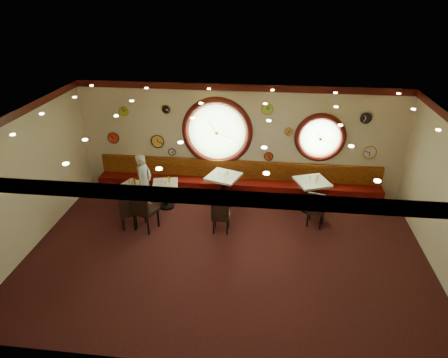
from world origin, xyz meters
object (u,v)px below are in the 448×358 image
waiter (144,182)px  condiment_d_salt (310,178)px  chair_a (128,209)px  condiment_b_salt (162,181)px  condiment_b_pepper (165,182)px  table_d (311,192)px  condiment_c_salt (220,174)px  table_a (133,193)px  condiment_d_bottle (317,177)px  condiment_d_pepper (315,180)px  condiment_a_bottle (134,181)px  condiment_c_pepper (225,174)px  chair_b (142,205)px  condiment_b_bottle (169,180)px  condiment_a_salt (129,182)px  chair_d (316,207)px  condiment_c_bottle (227,172)px  condiment_a_pepper (132,183)px  table_b (166,192)px  table_c (224,186)px  chair_c (221,212)px

waiter → condiment_d_salt: bearing=-71.3°
chair_a → condiment_b_salt: chair_a is taller
condiment_b_salt → condiment_b_pepper: bearing=-28.1°
table_d → condiment_c_salt: size_ratio=11.48×
waiter → table_a: bearing=116.2°
condiment_d_bottle → condiment_d_pepper: bearing=-125.9°
chair_a → condiment_a_bottle: size_ratio=3.49×
condiment_c_pepper → waiter: bearing=-169.5°
condiment_d_pepper → condiment_a_bottle: 4.80m
chair_b → condiment_b_bottle: size_ratio=4.56×
table_d → condiment_b_salt: (-3.99, -0.27, 0.23)m
chair_b → condiment_a_bottle: chair_b is taller
condiment_a_salt → condiment_b_salt: condiment_b_salt is taller
chair_d → condiment_b_bottle: (-3.85, 0.58, 0.25)m
condiment_b_bottle → condiment_c_pepper: bearing=10.7°
condiment_d_pepper → condiment_d_bottle: condiment_d_bottle is taller
chair_b → condiment_d_pepper: 4.49m
table_d → condiment_b_pepper: 3.90m
condiment_b_pepper → condiment_c_bottle: (1.62, 0.42, 0.18)m
condiment_b_salt → condiment_d_pepper: (4.06, 0.27, 0.14)m
condiment_a_pepper → condiment_c_bottle: condiment_c_bottle is taller
table_b → condiment_b_pepper: size_ratio=8.80×
table_c → condiment_d_bottle: (2.48, 0.04, 0.40)m
condiment_c_salt → condiment_d_salt: size_ratio=0.83×
table_d → condiment_a_salt: size_ratio=9.62×
table_b → waiter: size_ratio=0.51×
condiment_c_salt → condiment_d_salt: (2.40, 0.01, 0.00)m
condiment_d_bottle → waiter: size_ratio=0.10×
condiment_c_salt → condiment_d_bottle: condiment_d_bottle is taller
chair_b → condiment_d_salt: 4.39m
table_c → waiter: bearing=-169.4°
condiment_c_salt → condiment_a_bottle: condiment_c_salt is taller
table_c → condiment_a_pepper: bearing=-169.1°
waiter → condiment_a_pepper: bearing=116.3°
chair_b → condiment_a_pepper: (-0.60, 1.08, 0.02)m
condiment_c_salt → chair_c: bearing=-81.8°
table_d → condiment_a_pepper: (-4.76, -0.42, 0.18)m
table_b → condiment_b_pepper: condiment_b_pepper is taller
table_c → table_d: (2.35, -0.04, -0.00)m
condiment_c_salt → table_c: bearing=-2.6°
table_a → condiment_d_salt: bearing=5.8°
condiment_b_bottle → condiment_b_pepper: bearing=-132.2°
table_c → condiment_d_bottle: bearing=0.9°
table_d → condiment_d_bottle: 0.43m
condiment_a_pepper → condiment_d_bottle: bearing=5.9°
table_b → condiment_c_bottle: 1.75m
table_b → condiment_b_bottle: 0.37m
condiment_b_pepper → condiment_b_bottle: bearing=47.8°
condiment_a_pepper → table_a: bearing=-169.4°
chair_b → condiment_a_salt: (-0.71, 1.14, 0.02)m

